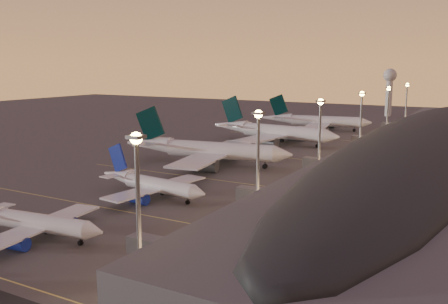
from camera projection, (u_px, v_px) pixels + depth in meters
ground at (130, 205)px, 127.06m from camera, size 700.00×700.00×0.00m
airliner_narrow_south at (31, 222)px, 102.96m from camera, size 35.69×32.08×12.74m
airliner_narrow_north at (151, 184)px, 134.72m from camera, size 37.60×33.82×13.42m
airliner_wide_near at (206, 150)px, 177.83m from camera, size 63.44×58.45×20.33m
airliner_wide_mid at (273, 131)px, 225.93m from camera, size 64.88×59.51×20.75m
airliner_wide_far at (316, 121)px, 271.39m from camera, size 59.54×54.87×19.09m
terminal_building at (431, 150)px, 157.40m from camera, size 56.35×255.00×17.46m
light_masts at (345, 120)px, 162.08m from camera, size 2.20×217.20×25.90m
radar_tower at (390, 84)px, 340.86m from camera, size 9.00×9.00×32.50m
lane_markings at (211, 175)px, 161.29m from camera, size 90.00×180.36×0.00m
baggage_tug_a at (149, 258)px, 90.88m from camera, size 3.87×2.52×1.08m
baggage_tug_b at (138, 260)px, 90.22m from camera, size 3.74×1.86×1.08m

